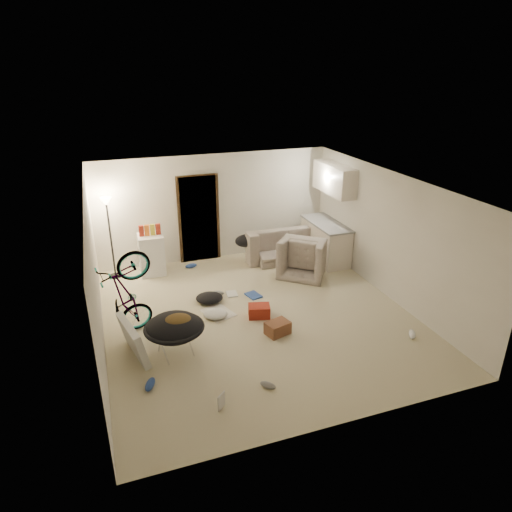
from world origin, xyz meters
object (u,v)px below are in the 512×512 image
object	(u,v)px
kitchen_counter	(325,242)
saucer_chair	(175,332)
armchair	(305,259)
mini_fridge	(152,254)
sofa	(284,245)
tv_box	(133,340)
bicycle	(129,313)
drink_case_b	(259,311)
drink_case_a	(278,328)
juicer	(256,307)
floor_lamp	(108,220)

from	to	relation	value
kitchen_counter	saucer_chair	size ratio (longest dim) A/B	1.55
armchair	mini_fridge	distance (m)	3.43
sofa	tv_box	world-z (taller)	tv_box
armchair	bicycle	world-z (taller)	bicycle
kitchen_counter	drink_case_b	distance (m)	3.18
saucer_chair	drink_case_a	size ratio (longest dim) A/B	2.40
drink_case_a	juicer	world-z (taller)	drink_case_a
drink_case_b	tv_box	bearing A→B (deg)	-151.93
kitchen_counter	mini_fridge	xyz separation A→B (m)	(-4.02, 0.55, 0.01)
floor_lamp	saucer_chair	size ratio (longest dim) A/B	1.87
mini_fridge	juicer	bearing A→B (deg)	-54.51
floor_lamp	mini_fridge	xyz separation A→B (m)	(0.81, -0.10, -0.85)
sofa	mini_fridge	bearing A→B (deg)	-1.18
floor_lamp	bicycle	distance (m)	2.68
saucer_chair	drink_case_b	size ratio (longest dim) A/B	2.45
sofa	juicer	xyz separation A→B (m)	(-1.52, -2.28, -0.20)
bicycle	juicer	size ratio (longest dim) A/B	7.52
drink_case_b	saucer_chair	bearing A→B (deg)	-142.70
mini_fridge	tv_box	size ratio (longest dim) A/B	0.97
kitchen_counter	drink_case_a	bearing A→B (deg)	-130.47
floor_lamp	tv_box	size ratio (longest dim) A/B	1.93
drink_case_a	armchair	bearing A→B (deg)	38.12
tv_box	drink_case_b	world-z (taller)	tv_box
bicycle	mini_fridge	distance (m)	2.53
floor_lamp	sofa	distance (m)	4.09
mini_fridge	drink_case_b	world-z (taller)	mini_fridge
mini_fridge	juicer	world-z (taller)	mini_fridge
floor_lamp	tv_box	world-z (taller)	floor_lamp
sofa	floor_lamp	bearing A→B (deg)	-2.25
armchair	juicer	distance (m)	2.10
sofa	drink_case_b	size ratio (longest dim) A/B	5.06
kitchen_counter	sofa	xyz separation A→B (m)	(-0.88, 0.45, -0.15)
tv_box	juicer	distance (m)	2.45
armchair	saucer_chair	xyz separation A→B (m)	(-3.33, -2.18, 0.08)
mini_fridge	saucer_chair	size ratio (longest dim) A/B	0.94
armchair	drink_case_b	size ratio (longest dim) A/B	2.53
sofa	mini_fridge	world-z (taller)	mini_fridge
floor_lamp	sofa	size ratio (longest dim) A/B	0.91
kitchen_counter	bicycle	size ratio (longest dim) A/B	0.93
floor_lamp	kitchen_counter	world-z (taller)	floor_lamp
tv_box	drink_case_b	xyz separation A→B (m)	(2.32, 0.51, -0.20)
tv_box	juicer	bearing A→B (deg)	4.51
floor_lamp	saucer_chair	bearing A→B (deg)	-77.62
floor_lamp	tv_box	xyz separation A→B (m)	(0.10, -3.21, -1.00)
floor_lamp	drink_case_a	size ratio (longest dim) A/B	4.50
armchair	sofa	bearing A→B (deg)	-44.28
mini_fridge	drink_case_b	bearing A→B (deg)	-56.97
armchair	juicer	size ratio (longest dim) A/B	4.63
saucer_chair	kitchen_counter	bearing A→B (deg)	33.55
sofa	saucer_chair	bearing A→B (deg)	45.18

